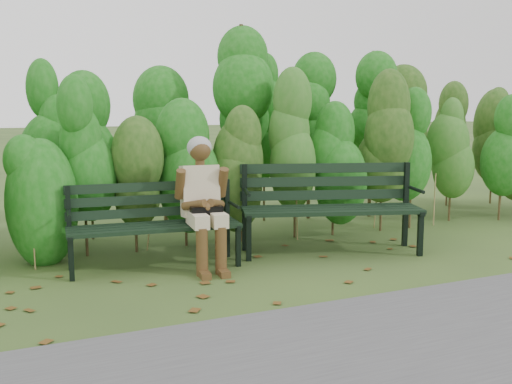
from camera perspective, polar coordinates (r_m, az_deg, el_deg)
name	(u,v)px	position (r m, az deg, el deg)	size (l,w,h in m)	color
ground	(271,275)	(5.76, 1.44, -7.87)	(80.00, 80.00, 0.00)	#334821
footpath	(424,365)	(4.01, 15.71, -15.56)	(60.00, 2.50, 0.01)	#474749
hedge_band	(205,134)	(7.26, -4.92, 5.55)	(11.04, 1.67, 2.42)	#47381E
leaf_litter	(267,275)	(5.75, 1.04, -7.87)	(5.13, 2.12, 0.01)	brown
bench_left	(153,218)	(6.04, -9.79, -2.43)	(1.71, 0.71, 0.83)	black
bench_right	(329,200)	(6.60, 6.98, -0.79)	(2.02, 1.18, 0.96)	black
seated_woman	(203,195)	(5.92, -5.07, -0.30)	(0.54, 0.79, 1.30)	beige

